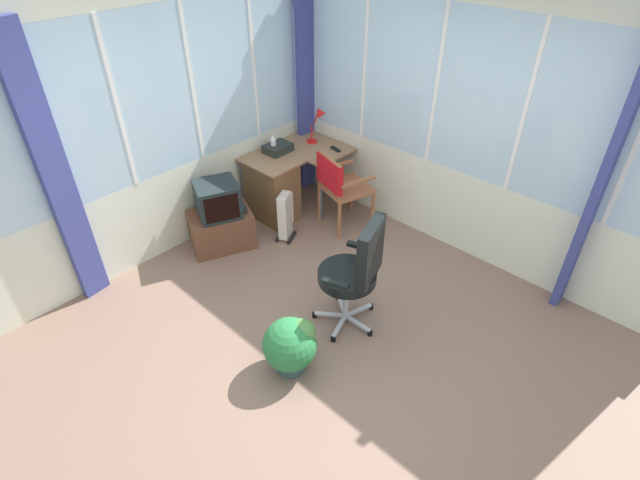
# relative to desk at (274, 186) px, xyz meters

# --- Properties ---
(ground) EXTENTS (4.85, 5.34, 0.06)m
(ground) POSITION_rel_desk_xyz_m (-1.04, -1.84, -0.42)
(ground) COLOR #806252
(north_window_panel) EXTENTS (3.85, 0.07, 2.57)m
(north_window_panel) POSITION_rel_desk_xyz_m (-1.04, 0.37, 0.90)
(north_window_panel) COLOR silver
(north_window_panel) RESTS_ON ground
(east_window_panel) EXTENTS (0.07, 4.34, 2.57)m
(east_window_panel) POSITION_rel_desk_xyz_m (0.91, -1.84, 0.90)
(east_window_panel) COLOR silver
(east_window_panel) RESTS_ON ground
(curtain_north_left) EXTENTS (0.25, 0.10, 2.47)m
(curtain_north_left) POSITION_rel_desk_xyz_m (-2.10, 0.29, 0.85)
(curtain_north_left) COLOR #393F84
(curtain_north_left) RESTS_ON ground
(curtain_corner) EXTENTS (0.24, 0.08, 2.47)m
(curtain_corner) POSITION_rel_desk_xyz_m (0.78, 0.24, 0.85)
(curtain_corner) COLOR #393F84
(curtain_corner) RESTS_ON ground
(curtain_east_far) EXTENTS (0.24, 0.07, 2.47)m
(curtain_east_far) POSITION_rel_desk_xyz_m (0.83, -3.03, 0.85)
(curtain_east_far) COLOR #393F84
(curtain_east_far) RESTS_ON ground
(desk) EXTENTS (1.13, 0.82, 0.72)m
(desk) POSITION_rel_desk_xyz_m (0.00, 0.00, 0.00)
(desk) COLOR #90694A
(desk) RESTS_ON ground
(desk_lamp) EXTENTS (0.24, 0.21, 0.41)m
(desk_lamp) POSITION_rel_desk_xyz_m (0.70, -0.05, 0.61)
(desk_lamp) COLOR red
(desk_lamp) RESTS_ON desk
(tv_remote) EXTENTS (0.08, 0.16, 0.02)m
(tv_remote) POSITION_rel_desk_xyz_m (0.66, -0.35, 0.35)
(tv_remote) COLOR black
(tv_remote) RESTS_ON desk
(spray_bottle) EXTENTS (0.06, 0.06, 0.22)m
(spray_bottle) POSITION_rel_desk_xyz_m (0.13, 0.12, 0.44)
(spray_bottle) COLOR silver
(spray_bottle) RESTS_ON desk
(paper_tray) EXTENTS (0.31, 0.24, 0.09)m
(paper_tray) POSITION_rel_desk_xyz_m (0.17, 0.10, 0.38)
(paper_tray) COLOR #222824
(paper_tray) RESTS_ON desk
(wooden_armchair) EXTENTS (0.61, 0.60, 0.89)m
(wooden_armchair) POSITION_rel_desk_xyz_m (0.31, -0.69, 0.19)
(wooden_armchair) COLOR #985A3A
(wooden_armchair) RESTS_ON ground
(office_chair) EXTENTS (0.63, 0.55, 1.08)m
(office_chair) POSITION_rel_desk_xyz_m (-0.73, -1.81, 0.24)
(office_chair) COLOR #B7B7BF
(office_chair) RESTS_ON ground
(tv_on_stand) EXTENTS (0.76, 0.66, 0.76)m
(tv_on_stand) POSITION_rel_desk_xyz_m (-0.80, -0.02, -0.05)
(tv_on_stand) COLOR brown
(tv_on_stand) RESTS_ON ground
(space_heater) EXTENTS (0.29, 0.25, 0.56)m
(space_heater) POSITION_rel_desk_xyz_m (-0.22, -0.42, -0.10)
(space_heater) COLOR silver
(space_heater) RESTS_ON ground
(potted_plant) EXTENTS (0.43, 0.43, 0.49)m
(potted_plant) POSITION_rel_desk_xyz_m (-1.45, -1.77, -0.12)
(potted_plant) COLOR #324C4E
(potted_plant) RESTS_ON ground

